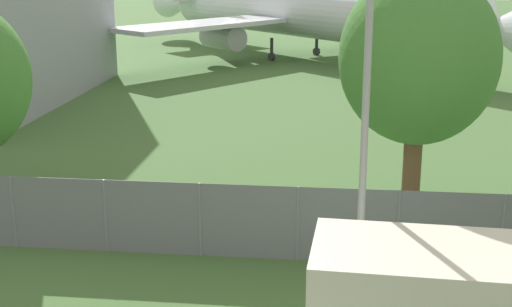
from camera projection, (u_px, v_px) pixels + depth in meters
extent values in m
cylinder|color=slate|center=(14.00, 212.00, 19.12)|extent=(0.07, 0.07, 2.01)
cylinder|color=slate|center=(106.00, 216.00, 18.84)|extent=(0.07, 0.07, 2.01)
cylinder|color=slate|center=(200.00, 220.00, 18.56)|extent=(0.07, 0.07, 2.01)
cylinder|color=slate|center=(298.00, 224.00, 18.28)|extent=(0.07, 0.07, 2.01)
cylinder|color=slate|center=(398.00, 228.00, 18.01)|extent=(0.07, 0.07, 2.01)
cylinder|color=slate|center=(502.00, 232.00, 17.73)|extent=(0.07, 0.07, 2.01)
cube|color=slate|center=(298.00, 224.00, 18.28)|extent=(56.00, 0.01, 2.01)
cylinder|color=silver|center=(308.00, 11.00, 52.33)|extent=(23.43, 23.26, 3.81)
cone|color=silver|center=(509.00, 30.00, 39.93)|extent=(5.39, 5.39, 3.81)
cone|color=silver|center=(182.00, 0.00, 65.08)|extent=(5.80, 5.79, 3.43)
cube|color=silver|center=(372.00, 12.00, 58.69)|extent=(12.93, 11.21, 0.30)
cylinder|color=#939399|center=(352.00, 26.00, 58.03)|extent=(3.65, 3.63, 1.72)
cube|color=silver|center=(202.00, 25.00, 48.48)|extent=(11.14, 12.98, 0.30)
cylinder|color=#939399|center=(223.00, 37.00, 50.20)|extent=(3.65, 3.63, 1.72)
cylinder|color=#2D2D33|center=(408.00, 64.00, 45.95)|extent=(0.24, 0.24, 1.66)
cylinder|color=#2D2D33|center=(407.00, 72.00, 46.10)|extent=(0.61, 0.61, 0.56)
cylinder|color=#2D2D33|center=(317.00, 44.00, 55.55)|extent=(0.24, 0.24, 1.66)
cylinder|color=#2D2D33|center=(316.00, 52.00, 55.70)|extent=(0.61, 0.61, 0.56)
cylinder|color=#2D2D33|center=(272.00, 49.00, 52.79)|extent=(0.24, 0.24, 1.66)
cylinder|color=#2D2D33|center=(272.00, 57.00, 52.94)|extent=(0.61, 0.61, 0.56)
cylinder|color=brown|center=(411.00, 182.00, 19.63)|extent=(0.51, 0.51, 3.27)
ellipsoid|color=#427A33|center=(419.00, 58.00, 18.70)|extent=(4.21, 4.21, 4.63)
cylinder|color=#99999E|center=(365.00, 117.00, 15.15)|extent=(0.16, 0.16, 8.69)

